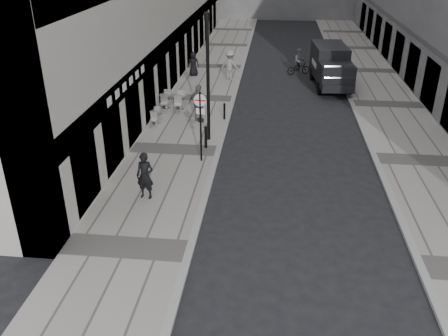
# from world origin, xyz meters

# --- Properties ---
(ground) EXTENTS (120.00, 120.00, 0.00)m
(ground) POSITION_xyz_m (0.00, 0.00, 0.00)
(ground) COLOR black
(ground) RESTS_ON ground
(sidewalk) EXTENTS (4.00, 60.00, 0.12)m
(sidewalk) POSITION_xyz_m (-2.00, 18.00, 0.06)
(sidewalk) COLOR gray
(sidewalk) RESTS_ON ground
(far_sidewalk) EXTENTS (4.00, 60.00, 0.12)m
(far_sidewalk) POSITION_xyz_m (9.00, 18.00, 0.06)
(far_sidewalk) COLOR gray
(far_sidewalk) RESTS_ON ground
(walking_man) EXTENTS (0.70, 0.51, 1.79)m
(walking_man) POSITION_xyz_m (-2.17, 5.86, 1.02)
(walking_man) COLOR black
(walking_man) RESTS_ON sidewalk
(sign_post) EXTENTS (0.53, 0.13, 3.09)m
(sign_post) POSITION_xyz_m (-0.60, 9.26, 2.11)
(sign_post) COLOR black
(sign_post) RESTS_ON sidewalk
(lamppost) EXTENTS (0.26, 0.26, 5.87)m
(lamppost) POSITION_xyz_m (-0.60, 11.66, 3.39)
(lamppost) COLOR black
(lamppost) RESTS_ON sidewalk
(bollard_near) EXTENTS (0.11, 0.11, 0.83)m
(bollard_near) POSITION_xyz_m (-0.15, 14.48, 0.54)
(bollard_near) COLOR black
(bollard_near) RESTS_ON sidewalk
(bollard_far) EXTENTS (0.13, 0.13, 0.98)m
(bollard_far) POSITION_xyz_m (-0.60, 10.66, 0.61)
(bollard_far) COLOR black
(bollard_far) RESTS_ON sidewalk
(panel_van) EXTENTS (2.44, 5.55, 2.54)m
(panel_van) POSITION_xyz_m (5.99, 21.71, 1.43)
(panel_van) COLOR black
(panel_van) RESTS_ON ground
(cyclist) EXTENTS (1.78, 1.18, 1.82)m
(cyclist) POSITION_xyz_m (4.07, 24.41, 0.71)
(cyclist) COLOR black
(cyclist) RESTS_ON ground
(pedestrian_a) EXTENTS (1.24, 0.82, 1.97)m
(pedestrian_a) POSITION_xyz_m (-1.43, 14.04, 1.10)
(pedestrian_a) COLOR slate
(pedestrian_a) RESTS_ON sidewalk
(pedestrian_b) EXTENTS (1.44, 1.09, 1.97)m
(pedestrian_b) POSITION_xyz_m (-0.60, 22.14, 1.11)
(pedestrian_b) COLOR gray
(pedestrian_b) RESTS_ON sidewalk
(pedestrian_c) EXTENTS (0.95, 0.80, 1.65)m
(pedestrian_c) POSITION_xyz_m (-3.21, 22.88, 0.94)
(pedestrian_c) COLOR black
(pedestrian_c) RESTS_ON sidewalk
(cafe_table_near) EXTENTS (0.74, 1.68, 0.96)m
(cafe_table_near) POSITION_xyz_m (-3.60, 15.88, 0.60)
(cafe_table_near) COLOR silver
(cafe_table_near) RESTS_ON sidewalk
(cafe_table_mid) EXTENTS (0.76, 1.71, 0.97)m
(cafe_table_mid) POSITION_xyz_m (-2.80, 15.79, 0.61)
(cafe_table_mid) COLOR silver
(cafe_table_mid) RESTS_ON sidewalk
(cafe_table_far) EXTENTS (0.63, 1.43, 0.82)m
(cafe_table_far) POSITION_xyz_m (-3.60, 13.41, 0.53)
(cafe_table_far) COLOR silver
(cafe_table_far) RESTS_ON sidewalk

